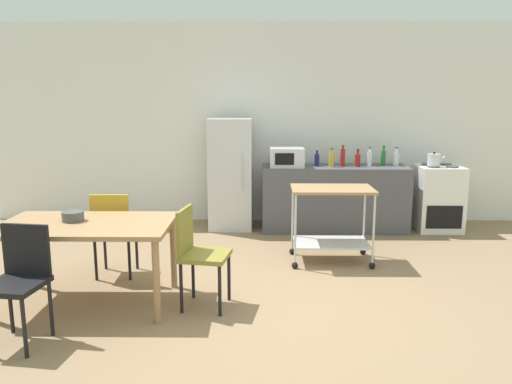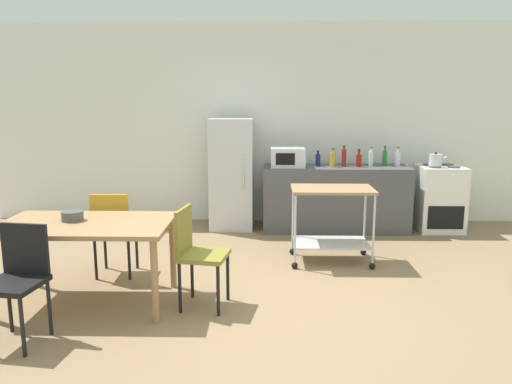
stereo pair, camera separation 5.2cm
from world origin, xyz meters
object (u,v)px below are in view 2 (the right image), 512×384
bottle_wine (371,158)px  bottle_olive_oil (397,159)px  bottle_hot_sauce (344,157)px  dining_table (86,231)px  microwave (288,158)px  chair_olive (197,250)px  refrigerator (232,174)px  bottle_soda (318,160)px  kettle (436,160)px  bottle_vinegar (385,158)px  fruit_bowl (72,216)px  chair_black (18,275)px  stove_oven (439,198)px  chair_mustard (114,228)px  bottle_sparkling_water (333,159)px  bottle_sesame_oil (359,160)px  kitchen_cart (332,212)px

bottle_wine → bottle_olive_oil: (0.37, 0.04, -0.01)m
bottle_hot_sauce → bottle_olive_oil: bottle_hot_sauce is taller
dining_table → microwave: (1.89, 2.51, 0.36)m
chair_olive → refrigerator: (0.12, 2.75, 0.26)m
bottle_soda → bottle_olive_oil: bearing=4.1°
refrigerator → kettle: refrigerator is taller
microwave → bottle_soda: 0.43m
bottle_vinegar → fruit_bowl: bottle_vinegar is taller
chair_olive → fruit_bowl: (-1.12, 0.11, 0.27)m
bottle_soda → fruit_bowl: 3.52m
chair_black → stove_oven: (4.27, 3.33, -0.07)m
chair_mustard → refrigerator: refrigerator is taller
chair_black → bottle_vinegar: 4.88m
kettle → bottle_soda: bearing=177.5°
chair_mustard → bottle_hot_sauce: 3.28m
dining_table → stove_oven: 4.79m
refrigerator → chair_mustard: bearing=-118.0°
kettle → chair_mustard: bearing=-154.5°
bottle_wine → bottle_vinegar: (0.19, 0.02, 0.00)m
bottle_soda → bottle_sparkling_water: (0.20, -0.05, 0.02)m
chair_mustard → chair_olive: same height
bottle_sesame_oil → kettle: size_ratio=1.01×
microwave → fruit_bowl: 3.18m
bottle_wine → bottle_olive_oil: bearing=5.4°
chair_mustard → bottle_soda: 3.01m
chair_black → chair_olive: 1.42m
bottle_soda → bottle_vinegar: (0.93, 0.07, 0.02)m
chair_mustard → kitchen_cart: bearing=-169.1°
kitchen_cart → microwave: microwave is taller
chair_olive → bottle_vinegar: size_ratio=3.19×
stove_oven → microwave: 2.20m
refrigerator → bottle_sparkling_water: 1.42m
bottle_hot_sauce → bottle_wine: bottle_hot_sauce is taller
refrigerator → fruit_bowl: refrigerator is taller
kitchen_cart → bottle_sparkling_water: size_ratio=3.60×
kettle → chair_black: bearing=-142.2°
chair_black → fruit_bowl: 0.83m
dining_table → chair_mustard: chair_mustard is taller
microwave → bottle_olive_oil: (1.53, 0.16, -0.03)m
chair_black → bottle_soda: (2.57, 3.30, 0.47)m
bottle_olive_oil → chair_black: bearing=-137.5°
refrigerator → fruit_bowl: bearing=-115.1°
refrigerator → bottle_olive_oil: bearing=-0.8°
stove_oven → bottle_olive_oil: bottle_olive_oil is taller
chair_olive → bottle_vinegar: bearing=-30.3°
refrigerator → bottle_olive_oil: size_ratio=6.06×
microwave → bottle_sparkling_water: (0.61, 0.03, -0.02)m
chair_black → bottle_soda: 4.21m
chair_mustard → bottle_hot_sauce: bottle_hot_sauce is taller
bottle_sesame_oil → stove_oven: bearing=3.3°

